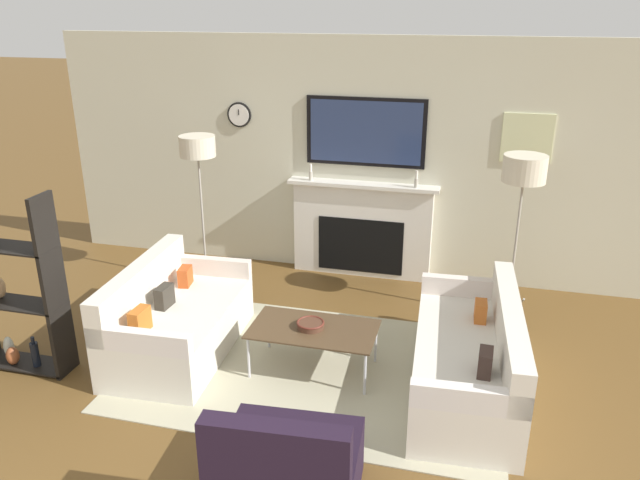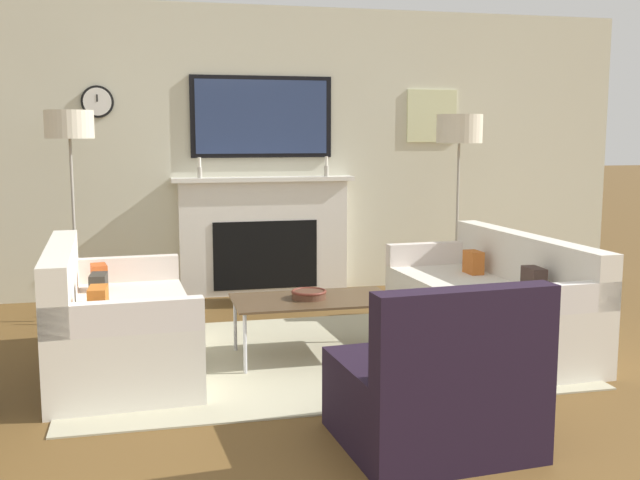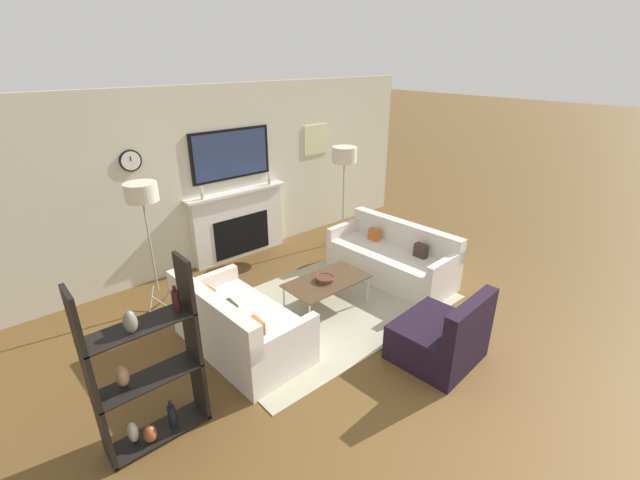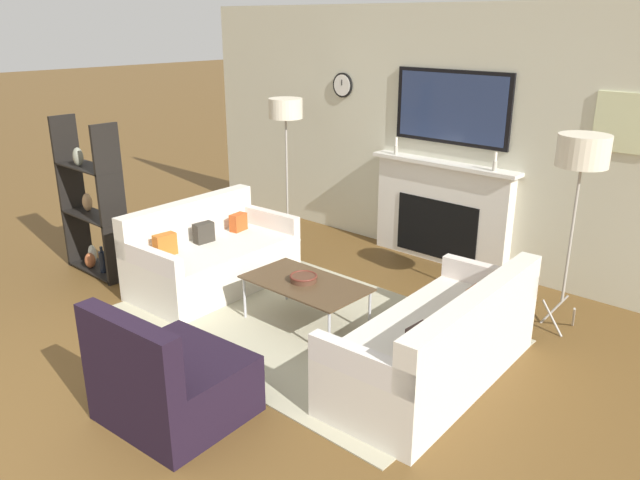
{
  "view_description": "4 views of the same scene",
  "coord_description": "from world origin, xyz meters",
  "px_view_note": "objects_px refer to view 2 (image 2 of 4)",
  "views": [
    {
      "loc": [
        1.22,
        -1.6,
        3.03
      ],
      "look_at": [
        -0.11,
        3.56,
        0.98
      ],
      "focal_mm": 35.0,
      "sensor_mm": 36.0,
      "label": 1
    },
    {
      "loc": [
        -1.1,
        -1.9,
        1.52
      ],
      "look_at": [
        0.13,
        3.29,
        0.76
      ],
      "focal_mm": 42.0,
      "sensor_mm": 36.0,
      "label": 2
    },
    {
      "loc": [
        -3.23,
        -0.65,
        3.08
      ],
      "look_at": [
        0.29,
        3.4,
        0.74
      ],
      "focal_mm": 24.0,
      "sensor_mm": 36.0,
      "label": 3
    },
    {
      "loc": [
        3.38,
        -0.62,
        2.54
      ],
      "look_at": [
        -0.03,
        3.15,
        0.74
      ],
      "focal_mm": 35.0,
      "sensor_mm": 36.0,
      "label": 4
    }
  ],
  "objects_px": {
    "floor_lamp_left": "(69,129)",
    "floor_lamp_right": "(459,132)",
    "armchair": "(435,393)",
    "couch_left": "(114,327)",
    "couch_right": "(490,306)",
    "decorative_bowl": "(309,294)",
    "coffee_table": "(313,302)"
  },
  "relations": [
    {
      "from": "armchair",
      "to": "floor_lamp_left",
      "type": "height_order",
      "value": "floor_lamp_left"
    },
    {
      "from": "couch_left",
      "to": "couch_right",
      "type": "bearing_deg",
      "value": 0.11
    },
    {
      "from": "armchair",
      "to": "decorative_bowl",
      "type": "height_order",
      "value": "armchair"
    },
    {
      "from": "couch_right",
      "to": "floor_lamp_right",
      "type": "distance_m",
      "value": 1.93
    },
    {
      "from": "couch_left",
      "to": "decorative_bowl",
      "type": "relative_size",
      "value": 6.85
    },
    {
      "from": "coffee_table",
      "to": "decorative_bowl",
      "type": "distance_m",
      "value": 0.06
    },
    {
      "from": "coffee_table",
      "to": "floor_lamp_right",
      "type": "height_order",
      "value": "floor_lamp_right"
    },
    {
      "from": "armchair",
      "to": "floor_lamp_right",
      "type": "height_order",
      "value": "floor_lamp_right"
    },
    {
      "from": "coffee_table",
      "to": "decorative_bowl",
      "type": "height_order",
      "value": "decorative_bowl"
    },
    {
      "from": "armchair",
      "to": "coffee_table",
      "type": "bearing_deg",
      "value": 99.11
    },
    {
      "from": "armchair",
      "to": "floor_lamp_left",
      "type": "xyz_separation_m",
      "value": [
        -1.9,
        3.01,
        1.29
      ]
    },
    {
      "from": "floor_lamp_left",
      "to": "floor_lamp_right",
      "type": "relative_size",
      "value": 1.01
    },
    {
      "from": "floor_lamp_right",
      "to": "coffee_table",
      "type": "bearing_deg",
      "value": -139.19
    },
    {
      "from": "couch_left",
      "to": "floor_lamp_left",
      "type": "height_order",
      "value": "floor_lamp_left"
    },
    {
      "from": "couch_left",
      "to": "coffee_table",
      "type": "bearing_deg",
      "value": -0.42
    },
    {
      "from": "floor_lamp_right",
      "to": "floor_lamp_left",
      "type": "bearing_deg",
      "value": 180.0
    },
    {
      "from": "couch_left",
      "to": "couch_right",
      "type": "xyz_separation_m",
      "value": [
        2.63,
        0.0,
        -0.0
      ]
    },
    {
      "from": "couch_left",
      "to": "floor_lamp_left",
      "type": "xyz_separation_m",
      "value": [
        -0.34,
        1.43,
        1.27
      ]
    },
    {
      "from": "coffee_table",
      "to": "armchair",
      "type": "bearing_deg",
      "value": -80.89
    },
    {
      "from": "floor_lamp_left",
      "to": "floor_lamp_right",
      "type": "distance_m",
      "value": 3.32
    },
    {
      "from": "couch_right",
      "to": "armchair",
      "type": "relative_size",
      "value": 2.09
    },
    {
      "from": "coffee_table",
      "to": "floor_lamp_left",
      "type": "height_order",
      "value": "floor_lamp_left"
    },
    {
      "from": "floor_lamp_left",
      "to": "couch_right",
      "type": "bearing_deg",
      "value": -25.61
    },
    {
      "from": "couch_right",
      "to": "decorative_bowl",
      "type": "bearing_deg",
      "value": -179.65
    },
    {
      "from": "couch_left",
      "to": "couch_right",
      "type": "distance_m",
      "value": 2.63
    },
    {
      "from": "couch_left",
      "to": "armchair",
      "type": "distance_m",
      "value": 2.22
    },
    {
      "from": "couch_right",
      "to": "couch_left",
      "type": "bearing_deg",
      "value": -179.89
    },
    {
      "from": "couch_left",
      "to": "coffee_table",
      "type": "xyz_separation_m",
      "value": [
        1.31,
        -0.01,
        0.1
      ]
    },
    {
      "from": "couch_right",
      "to": "decorative_bowl",
      "type": "xyz_separation_m",
      "value": [
        -1.34,
        -0.01,
        0.16
      ]
    },
    {
      "from": "couch_left",
      "to": "floor_lamp_right",
      "type": "distance_m",
      "value": 3.53
    },
    {
      "from": "couch_right",
      "to": "decorative_bowl",
      "type": "relative_size",
      "value": 8.01
    },
    {
      "from": "decorative_bowl",
      "to": "floor_lamp_right",
      "type": "relative_size",
      "value": 0.14
    }
  ]
}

